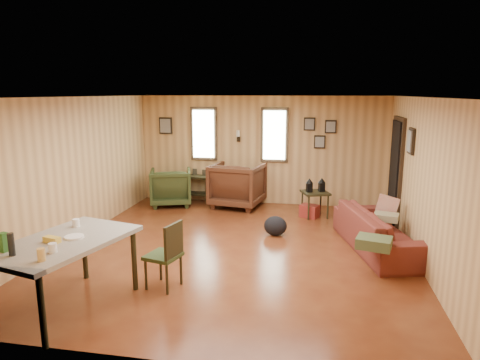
% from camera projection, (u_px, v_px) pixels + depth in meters
% --- Properties ---
extents(room, '(5.54, 6.04, 2.44)m').
position_uv_depth(room, '(249.00, 172.00, 6.86)').
color(room, brown).
rests_on(room, ground).
extents(sofa, '(1.17, 2.26, 0.85)m').
position_uv_depth(sofa, '(380.00, 224.00, 6.77)').
color(sofa, maroon).
rests_on(sofa, ground).
extents(recliner_brown, '(1.18, 1.13, 1.07)m').
position_uv_depth(recliner_brown, '(238.00, 183.00, 9.32)').
color(recliner_brown, '#492616').
rests_on(recliner_brown, ground).
extents(recliner_green, '(1.08, 1.04, 0.89)m').
position_uv_depth(recliner_green, '(171.00, 185.00, 9.48)').
color(recliner_green, '#2E391A').
rests_on(recliner_green, ground).
extents(end_table, '(0.66, 0.62, 0.75)m').
position_uv_depth(end_table, '(200.00, 183.00, 9.85)').
color(end_table, black).
rests_on(end_table, ground).
extents(side_table, '(0.64, 0.64, 0.80)m').
position_uv_depth(side_table, '(315.00, 190.00, 8.55)').
color(side_table, black).
rests_on(side_table, ground).
extents(cooler, '(0.43, 0.38, 0.25)m').
position_uv_depth(cooler, '(310.00, 211.00, 8.60)').
color(cooler, maroon).
rests_on(cooler, ground).
extents(backpack, '(0.44, 0.36, 0.35)m').
position_uv_depth(backpack, '(275.00, 226.00, 7.48)').
color(backpack, black).
rests_on(backpack, ground).
extents(sofa_pillows, '(0.87, 1.95, 0.40)m').
position_uv_depth(sofa_pillows, '(381.00, 225.00, 6.41)').
color(sofa_pillows, '#434C2A').
rests_on(sofa_pillows, sofa).
extents(dining_table, '(1.34, 1.81, 1.07)m').
position_uv_depth(dining_table, '(63.00, 246.00, 4.83)').
color(dining_table, gray).
rests_on(dining_table, ground).
extents(dining_chair, '(0.48, 0.48, 0.87)m').
position_uv_depth(dining_chair, '(167.00, 252.00, 5.40)').
color(dining_chair, '#2E391A').
rests_on(dining_chair, ground).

